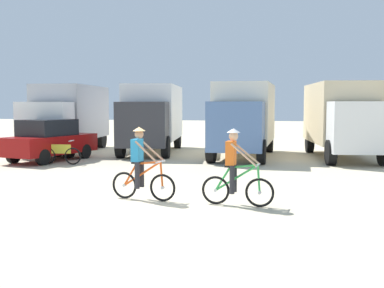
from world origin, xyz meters
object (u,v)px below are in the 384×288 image
at_px(cyclist_orange_shirt, 141,166).
at_px(cyclist_cowboy_hat, 235,170).
at_px(box_truck_avon_van, 152,115).
at_px(sedan_parked, 50,140).
at_px(box_truck_cream_rv, 244,116).
at_px(box_truck_grey_hauler, 68,115).
at_px(box_truck_tan_camper, 342,116).
at_px(bicycle_spare, 60,155).

height_order(cyclist_orange_shirt, cyclist_cowboy_hat, same).
xyz_separation_m(box_truck_avon_van, sedan_parked, (-3.05, -4.60, -0.99)).
xyz_separation_m(box_truck_cream_rv, sedan_parked, (-7.78, -3.65, -0.99)).
distance_m(box_truck_grey_hauler, box_truck_tan_camper, 13.25).
height_order(sedan_parked, cyclist_cowboy_hat, cyclist_cowboy_hat).
height_order(box_truck_grey_hauler, cyclist_cowboy_hat, box_truck_grey_hauler).
bearing_deg(box_truck_cream_rv, sedan_parked, -154.87).
distance_m(box_truck_avon_van, box_truck_tan_camper, 9.05).
bearing_deg(box_truck_grey_hauler, cyclist_cowboy_hat, -47.09).
bearing_deg(sedan_parked, bicycle_spare, -43.93).
xyz_separation_m(box_truck_avon_van, bicycle_spare, (-2.02, -5.59, -1.48)).
bearing_deg(cyclist_orange_shirt, box_truck_avon_van, 106.82).
xyz_separation_m(cyclist_orange_shirt, bicycle_spare, (-5.49, 5.87, -0.45)).
height_order(box_truck_cream_rv, bicycle_spare, box_truck_cream_rv).
bearing_deg(box_truck_tan_camper, bicycle_spare, -155.19).
bearing_deg(box_truck_grey_hauler, bicycle_spare, -65.54).
relative_size(box_truck_avon_van, cyclist_cowboy_hat, 3.86).
height_order(cyclist_cowboy_hat, bicycle_spare, cyclist_cowboy_hat).
distance_m(sedan_parked, bicycle_spare, 1.51).
height_order(box_truck_tan_camper, cyclist_cowboy_hat, box_truck_tan_camper).
xyz_separation_m(sedan_parked, cyclist_orange_shirt, (6.52, -6.87, -0.04)).
relative_size(box_truck_grey_hauler, box_truck_avon_van, 0.99).
xyz_separation_m(cyclist_cowboy_hat, bicycle_spare, (-7.86, 6.00, -0.45)).
relative_size(cyclist_orange_shirt, bicycle_spare, 1.05).
bearing_deg(box_truck_tan_camper, box_truck_avon_van, 176.96).
height_order(box_truck_avon_van, sedan_parked, box_truck_avon_van).
height_order(box_truck_tan_camper, cyclist_orange_shirt, box_truck_tan_camper).
height_order(box_truck_grey_hauler, sedan_parked, box_truck_grey_hauler).
bearing_deg(bicycle_spare, cyclist_cowboy_hat, -37.36).
height_order(box_truck_tan_camper, bicycle_spare, box_truck_tan_camper).
distance_m(box_truck_tan_camper, cyclist_cowboy_hat, 11.61).
bearing_deg(bicycle_spare, box_truck_cream_rv, 34.52).
relative_size(box_truck_avon_van, cyclist_orange_shirt, 3.86).
bearing_deg(cyclist_cowboy_hat, box_truck_tan_camper, 73.93).
relative_size(box_truck_cream_rv, box_truck_tan_camper, 0.96).
bearing_deg(box_truck_tan_camper, sedan_parked, -161.18).
distance_m(cyclist_cowboy_hat, bicycle_spare, 9.90).
height_order(cyclist_orange_shirt, bicycle_spare, cyclist_orange_shirt).
relative_size(box_truck_grey_hauler, bicycle_spare, 4.05).
bearing_deg(cyclist_orange_shirt, box_truck_cream_rv, 83.17).
bearing_deg(box_truck_tan_camper, box_truck_cream_rv, -173.77).
bearing_deg(cyclist_orange_shirt, cyclist_cowboy_hat, -3.03).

